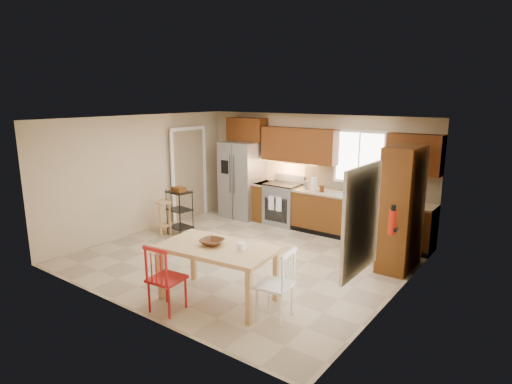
{
  "coord_description": "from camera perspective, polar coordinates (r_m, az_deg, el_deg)",
  "views": [
    {
      "loc": [
        4.56,
        -5.81,
        2.9
      ],
      "look_at": [
        -0.01,
        0.4,
        1.15
      ],
      "focal_mm": 30.0,
      "sensor_mm": 36.0,
      "label": 1
    }
  ],
  "objects": [
    {
      "name": "doorway",
      "position": [
        10.3,
        -8.98,
        2.29
      ],
      "size": [
        0.04,
        0.95,
        2.1
      ],
      "primitive_type": "cube",
      "color": "#8C7A59",
      "rests_on": "wall_left"
    },
    {
      "name": "upper_left_block",
      "position": [
        9.51,
        5.77,
        6.24
      ],
      "size": [
        1.8,
        0.35,
        0.75
      ],
      "primitive_type": "cube",
      "color": "#622A10",
      "rests_on": "wall_back"
    },
    {
      "name": "sink",
      "position": [
        8.96,
        12.66,
        -0.69
      ],
      "size": [
        0.62,
        0.46,
        0.16
      ],
      "primitive_type": "cube",
      "color": "gray",
      "rests_on": "base_cabinet_run"
    },
    {
      "name": "range_stove",
      "position": [
        9.8,
        3.66,
        -1.66
      ],
      "size": [
        0.76,
        0.63,
        0.92
      ],
      "primitive_type": "cube",
      "color": "gray",
      "rests_on": "floor"
    },
    {
      "name": "upper_right_block",
      "position": [
        8.52,
        20.42,
        4.74
      ],
      "size": [
        1.0,
        0.35,
        0.75
      ],
      "primitive_type": "cube",
      "color": "#622A10",
      "rests_on": "wall_back"
    },
    {
      "name": "chair_white",
      "position": [
        5.74,
        2.52,
        -12.15
      ],
      "size": [
        0.5,
        0.5,
        0.96
      ],
      "primitive_type": null,
      "rotation": [
        0.0,
        0.0,
        1.69
      ],
      "color": "white",
      "rests_on": "floor"
    },
    {
      "name": "utility_cart",
      "position": [
        9.18,
        -10.14,
        -2.65
      ],
      "size": [
        0.53,
        0.43,
        0.97
      ],
      "primitive_type": null,
      "rotation": [
        0.0,
        0.0,
        -0.12
      ],
      "color": "black",
      "rests_on": "floor"
    },
    {
      "name": "undercab_glow",
      "position": [
        9.7,
        4.11,
        4.04
      ],
      "size": [
        1.6,
        0.3,
        0.01
      ],
      "primitive_type": "cube",
      "color": "#FFBF66",
      "rests_on": "wall_back"
    },
    {
      "name": "ceiling",
      "position": [
        7.39,
        -1.78,
        9.68
      ],
      "size": [
        5.5,
        5.0,
        0.02
      ],
      "primitive_type": "cube",
      "color": "silver",
      "rests_on": "ground"
    },
    {
      "name": "upper_over_fridge",
      "position": [
        10.29,
        -1.22,
        8.33
      ],
      "size": [
        1.0,
        0.35,
        0.55
      ],
      "primitive_type": "cube",
      "color": "#622A10",
      "rests_on": "wall_back"
    },
    {
      "name": "base_cabinet_run",
      "position": [
        8.99,
        13.64,
        -3.39
      ],
      "size": [
        2.92,
        0.6,
        0.9
      ],
      "primitive_type": "cube",
      "color": "#5B3210",
      "rests_on": "floor"
    },
    {
      "name": "chair_red",
      "position": [
        6.05,
        -11.81,
        -11.08
      ],
      "size": [
        0.5,
        0.5,
        0.96
      ],
      "primitive_type": null,
      "rotation": [
        0.0,
        0.0,
        0.12
      ],
      "color": "#AC1A1A",
      "rests_on": "floor"
    },
    {
      "name": "pantry",
      "position": [
        7.56,
        18.87,
        -2.09
      ],
      "size": [
        0.5,
        0.95,
        2.1
      ],
      "primitive_type": "cube",
      "color": "#5B3210",
      "rests_on": "floor"
    },
    {
      "name": "wall_left",
      "position": [
        9.48,
        -14.94,
        2.33
      ],
      "size": [
        0.02,
        5.0,
        2.5
      ],
      "primitive_type": "cube",
      "color": "#CCB793",
      "rests_on": "ground"
    },
    {
      "name": "canister_steel",
      "position": [
        9.34,
        6.69,
        0.91
      ],
      "size": [
        0.11,
        0.11,
        0.18
      ],
      "primitive_type": "cylinder",
      "color": "gray",
      "rests_on": "base_cabinet_run"
    },
    {
      "name": "paper_towel",
      "position": [
        9.24,
        7.77,
        1.06
      ],
      "size": [
        0.12,
        0.12,
        0.28
      ],
      "primitive_type": "cylinder",
      "color": "white",
      "rests_on": "base_cabinet_run"
    },
    {
      "name": "window_back",
      "position": [
        9.07,
        13.62,
        4.51
      ],
      "size": [
        1.12,
        0.04,
        1.12
      ],
      "primitive_type": "cube",
      "color": "white",
      "rests_on": "wall_back"
    },
    {
      "name": "refrigerator",
      "position": [
        10.3,
        -1.87,
        1.65
      ],
      "size": [
        0.92,
        0.75,
        1.82
      ],
      "primitive_type": "cube",
      "color": "gray",
      "rests_on": "floor"
    },
    {
      "name": "soap_bottle",
      "position": [
        8.7,
        14.72,
        -0.28
      ],
      "size": [
        0.09,
        0.09,
        0.19
      ],
      "primitive_type": "imported",
      "color": "red",
      "rests_on": "base_cabinet_run"
    },
    {
      "name": "wall_back",
      "position": [
        9.62,
        7.51,
        2.81
      ],
      "size": [
        5.5,
        0.02,
        2.5
      ],
      "primitive_type": "cube",
      "color": "#CCB793",
      "rests_on": "ground"
    },
    {
      "name": "floor",
      "position": [
        7.93,
        -1.65,
        -8.66
      ],
      "size": [
        5.5,
        5.5,
        0.0
      ],
      "primitive_type": "plane",
      "color": "tan",
      "rests_on": "ground"
    },
    {
      "name": "table_bowl",
      "position": [
        6.18,
        -5.9,
        -7.05
      ],
      "size": [
        0.37,
        0.37,
        0.08
      ],
      "primitive_type": "imported",
      "rotation": [
        0.0,
        0.0,
        0.12
      ],
      "color": "#4D2714",
      "rests_on": "dining_table"
    },
    {
      "name": "backsplash",
      "position": [
        9.08,
        14.58,
        1.42
      ],
      "size": [
        2.92,
        0.03,
        0.55
      ],
      "primitive_type": "cube",
      "color": "#C6B695",
      "rests_on": "wall_back"
    },
    {
      "name": "dishwasher",
      "position": [
        8.54,
        16.34,
        -4.42
      ],
      "size": [
        0.6,
        0.02,
        0.78
      ],
      "primitive_type": "cube",
      "color": "black",
      "rests_on": "floor"
    },
    {
      "name": "wall_right",
      "position": [
        6.3,
        18.42,
        -3.07
      ],
      "size": [
        0.02,
        5.0,
        2.5
      ],
      "primitive_type": "cube",
      "color": "#CCB793",
      "rests_on": "ground"
    },
    {
      "name": "bar_stool",
      "position": [
        9.22,
        -12.09,
        -3.4
      ],
      "size": [
        0.47,
        0.47,
        0.75
      ],
      "primitive_type": null,
      "rotation": [
        0.0,
        0.0,
        0.38
      ],
      "color": "tan",
      "rests_on": "floor"
    },
    {
      "name": "canister_wood",
      "position": [
        9.14,
        8.77,
        0.44
      ],
      "size": [
        0.1,
        0.1,
        0.14
      ],
      "primitive_type": "cylinder",
      "color": "#4D2714",
      "rests_on": "base_cabinet_run"
    },
    {
      "name": "table_jar",
      "position": [
        5.96,
        -1.92,
        -7.43
      ],
      "size": [
        0.14,
        0.14,
        0.15
      ],
      "primitive_type": "cylinder",
      "rotation": [
        0.0,
        0.0,
        0.12
      ],
      "color": "white",
      "rests_on": "dining_table"
    },
    {
      "name": "wall_front",
      "position": [
        5.87,
        -16.96,
        -4.13
      ],
      "size": [
        5.5,
        0.02,
        2.5
      ],
      "primitive_type": "cube",
      "color": "#CCB793",
      "rests_on": "ground"
    },
    {
      "name": "fire_extinguisher",
      "position": [
        6.52,
        17.74,
        -3.88
      ],
      "size": [
        0.12,
        0.12,
        0.36
      ],
      "primitive_type": "cylinder",
      "color": "red",
      "rests_on": "wall_right"
    },
    {
      "name": "base_cabinet_narrow",
      "position": [
        10.11,
        1.09,
        -1.24
      ],
      "size": [
        0.3,
        0.6,
        0.9
      ],
      "primitive_type": "cube",
      "color": "#5B3210",
      "rests_on": "floor"
    },
    {
      "name": "window_right",
      "position": [
        5.23,
        13.87,
        -3.71
      ],
      "size": [
        0.04,
        1.02,
        1.32
      ],
      "primitive_type": "cube",
      "color": "white",
      "rests_on": "wall_right"
    },
    {
      "name": "dining_table",
      "position": [
        6.27,
        -5.1,
        -10.77
      ],
      "size": [
        1.74,
        1.11,
        0.8
      ],
      "primitive_type": null,
      "rotation": [
        0.0,
        0.0,
        0.12
      ],
      "color": "tan",
      "rests_on": "floor"
    }
  ]
}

